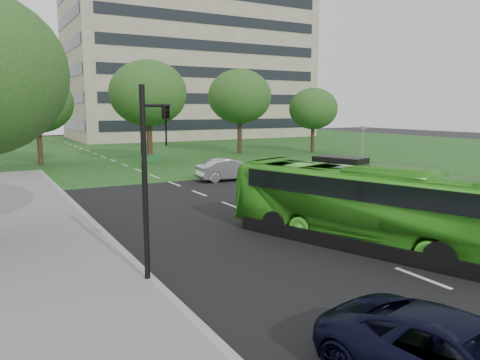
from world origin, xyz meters
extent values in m
plane|color=black|center=(0.00, 0.00, 0.00)|extent=(160.00, 160.00, 0.00)
cube|color=black|center=(0.00, 20.00, 0.01)|extent=(14.00, 120.00, 0.01)
cube|color=black|center=(0.00, 14.00, 0.01)|extent=(80.00, 12.00, 0.01)
cube|color=silver|center=(0.00, 15.00, 0.02)|extent=(0.15, 90.00, 0.01)
cube|color=gray|center=(-7.10, -5.00, 0.07)|extent=(0.25, 60.00, 0.15)
cube|color=slate|center=(-9.20, -5.00, 0.08)|extent=(4.00, 60.00, 0.14)
cube|color=#1A4115|center=(0.00, 45.00, 0.01)|extent=(120.00, 60.00, 0.01)
cube|color=gray|center=(22.00, 62.00, 12.50)|extent=(40.00, 20.00, 25.00)
cube|color=black|center=(22.00, 51.95, 12.50)|extent=(36.80, 0.10, 23.00)
cube|color=black|center=(1.95, 62.00, 12.50)|extent=(0.10, 18.40, 23.00)
cylinder|color=black|center=(-6.48, 29.67, 1.49)|extent=(0.45, 0.45, 2.99)
ellipsoid|color=#1B521B|center=(-6.48, 29.67, 5.44)|extent=(6.14, 6.14, 5.22)
cylinder|color=black|center=(2.59, 26.78, 1.77)|extent=(0.53, 0.53, 3.54)
ellipsoid|color=#1B521B|center=(2.59, 26.78, 6.35)|extent=(7.03, 7.03, 5.98)
cylinder|color=black|center=(14.36, 30.84, 1.75)|extent=(0.52, 0.52, 3.49)
ellipsoid|color=#1B521B|center=(14.36, 30.84, 6.30)|extent=(7.02, 7.02, 5.97)
cylinder|color=black|center=(22.01, 27.51, 1.39)|extent=(0.42, 0.42, 2.77)
ellipsoid|color=#1B521B|center=(22.01, 27.51, 4.96)|extent=(5.46, 5.46, 4.64)
imported|color=green|center=(1.00, -2.51, 1.48)|extent=(5.81, 10.89, 2.97)
imported|color=#B0B0B5|center=(4.00, 13.69, 0.77)|extent=(4.77, 1.95, 1.54)
cylinder|color=black|center=(-7.20, -2.39, 2.81)|extent=(0.16, 0.16, 5.62)
cylinder|color=black|center=(-6.81, -2.39, 5.06)|extent=(0.79, 0.09, 0.09)
imported|color=black|center=(-6.53, -2.39, 4.50)|extent=(0.21, 0.25, 1.12)
cube|color=#195926|center=(-7.03, -2.39, 3.60)|extent=(0.56, 0.04, 0.20)
cylinder|color=gray|center=(14.74, 12.00, 1.70)|extent=(0.10, 0.10, 3.40)
cube|color=gray|center=(14.74, 12.00, 3.49)|extent=(0.31, 0.27, 0.26)
camera|label=1|loc=(-11.15, -14.91, 4.97)|focal=35.00mm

